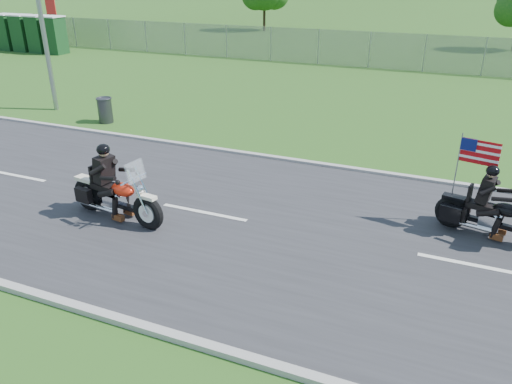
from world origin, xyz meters
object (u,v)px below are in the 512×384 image
at_px(porta_toilet_b, 39,35).
at_px(porta_toilet_c, 23,34).
at_px(motorcycle_lead, 115,197).
at_px(motorcycle_follow, 494,215).
at_px(trash_can, 105,111).
at_px(porta_toilet_d, 7,33).
at_px(porta_toilet_a, 55,36).

distance_m(porta_toilet_b, porta_toilet_c, 1.40).
bearing_deg(motorcycle_lead, motorcycle_follow, 24.54).
xyz_separation_m(porta_toilet_b, motorcycle_lead, (19.64, -17.99, -0.58)).
xyz_separation_m(porta_toilet_b, trash_can, (14.43, -11.69, -0.70)).
bearing_deg(porta_toilet_d, motorcycle_lead, -38.72).
bearing_deg(motorcycle_follow, porta_toilet_a, 162.09).
distance_m(porta_toilet_a, motorcycle_follow, 30.56).
distance_m(motorcycle_follow, trash_can, 13.79).
height_order(motorcycle_lead, motorcycle_follow, motorcycle_follow).
height_order(porta_toilet_b, porta_toilet_c, same).
relative_size(porta_toilet_c, trash_can, 2.53).
relative_size(motorcycle_follow, trash_can, 2.67).
distance_m(porta_toilet_a, porta_toilet_c, 2.80).
xyz_separation_m(porta_toilet_b, porta_toilet_d, (-2.80, 0.00, 0.00)).
bearing_deg(trash_can, porta_toilet_b, 140.99).
distance_m(porta_toilet_c, motorcycle_follow, 33.00).
height_order(porta_toilet_d, motorcycle_lead, porta_toilet_d).
relative_size(porta_toilet_b, motorcycle_lead, 0.85).
relative_size(porta_toilet_d, motorcycle_follow, 0.95).
bearing_deg(motorcycle_follow, trash_can, 176.23).
distance_m(porta_toilet_c, porta_toilet_d, 1.40).
bearing_deg(porta_toilet_b, motorcycle_follow, -29.51).
bearing_deg(porta_toilet_c, motorcycle_lead, -40.53).
bearing_deg(motorcycle_follow, porta_toilet_b, 163.38).
xyz_separation_m(porta_toilet_c, motorcycle_lead, (21.04, -17.99, -0.58)).
height_order(porta_toilet_c, motorcycle_lead, porta_toilet_c).
distance_m(porta_toilet_b, trash_can, 18.59).
height_order(porta_toilet_b, porta_toilet_d, same).
bearing_deg(porta_toilet_d, trash_can, -34.15).
relative_size(porta_toilet_c, motorcycle_follow, 0.95).
xyz_separation_m(porta_toilet_d, trash_can, (17.23, -11.69, -0.70)).
distance_m(motorcycle_lead, motorcycle_follow, 8.34).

